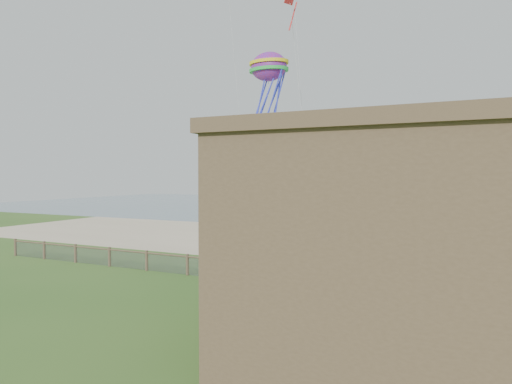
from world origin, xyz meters
TOP-DOWN VIEW (x-y plane):
  - ground at (0.00, 0.00)m, footprint 160.00×160.00m
  - sand_beach at (0.00, 22.00)m, footprint 72.00×20.00m
  - ocean at (0.00, 66.00)m, footprint 160.00×68.00m
  - chainlink_fence at (0.00, 6.00)m, footprint 36.20×0.20m
  - motel at (13.00, -1.00)m, footprint 15.00×10.00m
  - motel_deck at (13.00, 5.00)m, footprint 15.00×2.00m
  - picnic_table at (1.64, 5.00)m, footprint 2.20×1.88m
  - octopus_kite at (-2.51, 16.66)m, footprint 3.42×2.55m
  - kite_red at (0.25, 14.13)m, footprint 1.90×1.57m

SIDE VIEW (x-z plane):
  - ground at x=0.00m, z-range 0.00..0.00m
  - ocean at x=0.00m, z-range -0.01..0.01m
  - sand_beach at x=0.00m, z-range -0.01..0.01m
  - motel_deck at x=13.00m, z-range 0.00..0.50m
  - picnic_table at x=1.64m, z-range 0.00..0.80m
  - chainlink_fence at x=0.00m, z-range -0.07..1.18m
  - motel at x=13.00m, z-range 0.00..7.00m
  - octopus_kite at x=-2.51m, z-range 9.35..16.02m
  - kite_red at x=0.25m, z-range 16.49..18.96m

